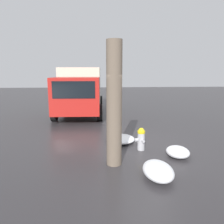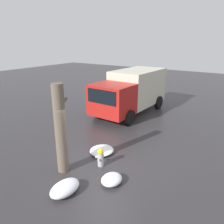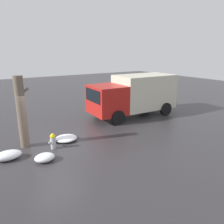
% 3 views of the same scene
% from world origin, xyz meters
% --- Properties ---
extents(ground_plane, '(60.00, 60.00, 0.00)m').
position_xyz_m(ground_plane, '(0.00, 0.00, 0.00)').
color(ground_plane, '#333033').
extents(fire_hydrant, '(0.45, 0.35, 0.76)m').
position_xyz_m(fire_hydrant, '(-0.00, 0.00, 0.39)').
color(fire_hydrant, '#B7B7BC').
rests_on(fire_hydrant, ground_plane).
extents(tree_trunk, '(0.65, 0.42, 3.40)m').
position_xyz_m(tree_trunk, '(-1.06, 1.00, 1.71)').
color(tree_trunk, '#6B5B4C').
rests_on(tree_trunk, ground_plane).
extents(delivery_truck, '(6.29, 2.84, 2.82)m').
position_xyz_m(delivery_truck, '(6.72, 2.40, 1.53)').
color(delivery_truck, red).
rests_on(delivery_truck, ground_plane).
extents(snow_pile_by_hydrant, '(1.12, 0.73, 0.38)m').
position_xyz_m(snow_pile_by_hydrant, '(-1.97, -0.01, 0.19)').
color(snow_pile_by_hydrant, white).
rests_on(snow_pile_by_hydrant, ground_plane).
extents(snow_pile_curbside, '(1.11, 1.03, 0.25)m').
position_xyz_m(snow_pile_curbside, '(0.85, 0.58, 0.13)').
color(snow_pile_curbside, white).
rests_on(snow_pile_curbside, ground_plane).
extents(snow_pile_by_tree, '(0.83, 0.69, 0.32)m').
position_xyz_m(snow_pile_by_tree, '(-0.70, -1.00, 0.16)').
color(snow_pile_by_tree, white).
rests_on(snow_pile_by_tree, ground_plane).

